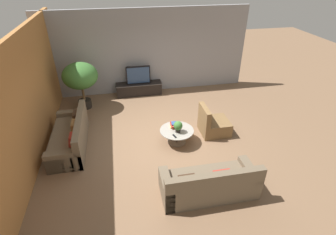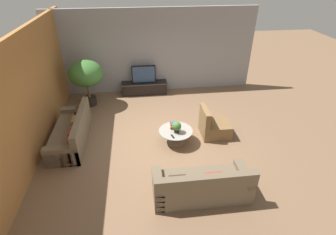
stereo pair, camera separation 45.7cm
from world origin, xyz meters
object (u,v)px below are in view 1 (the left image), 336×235
couch_near_entry (209,184)px  television (138,75)px  potted_plant_tabletop (178,126)px  coffee_table (177,134)px  potted_palm_tall (80,77)px  armchair_wicker (213,125)px  media_console (139,88)px  couch_by_wall (71,137)px

couch_near_entry → television: bearing=-79.4°
couch_near_entry → potted_plant_tabletop: bearing=-82.4°
coffee_table → potted_palm_tall: bearing=136.0°
television → potted_plant_tabletop: television is taller
television → coffee_table: television is taller
couch_near_entry → armchair_wicker: size_ratio=2.37×
media_console → potted_palm_tall: potted_palm_tall is taller
coffee_table → armchair_wicker: size_ratio=1.07×
couch_near_entry → potted_plant_tabletop: (-0.25, 1.89, 0.29)m
couch_near_entry → potted_plant_tabletop: couch_near_entry is taller
potted_plant_tabletop → couch_near_entry: bearing=-82.4°
television → potted_plant_tabletop: (0.72, -3.30, -0.18)m
coffee_table → potted_plant_tabletop: potted_plant_tabletop is taller
couch_by_wall → potted_plant_tabletop: couch_by_wall is taller
media_console → television: size_ratio=1.93×
coffee_table → couch_by_wall: size_ratio=0.43×
potted_palm_tall → coffee_table: bearing=-44.0°
coffee_table → potted_plant_tabletop: size_ratio=2.90×
couch_by_wall → armchair_wicker: armchair_wicker is taller
potted_palm_tall → television: bearing=19.5°
armchair_wicker → potted_palm_tall: (-3.75, 2.29, 0.84)m
television → couch_by_wall: size_ratio=0.40×
couch_near_entry → media_console: bearing=-79.4°
media_console → television: bearing=-90.0°
media_console → coffee_table: size_ratio=1.82×
potted_plant_tabletop → armchair_wicker: bearing=16.6°
television → potted_palm_tall: size_ratio=0.55×
coffee_table → couch_by_wall: (-2.83, 0.38, 0.01)m
television → armchair_wicker: bearing=-58.2°
couch_near_entry → potted_plant_tabletop: size_ratio=6.40×
television → potted_palm_tall: bearing=-160.5°
television → armchair_wicker: 3.52m
television → media_console: bearing=90.0°
media_console → couch_by_wall: couch_by_wall is taller
media_console → couch_near_entry: (0.97, -5.19, 0.06)m
media_console → couch_by_wall: bearing=-126.7°
media_console → television: (0.00, -0.00, 0.53)m
television → couch_by_wall: television is taller
potted_plant_tabletop → couch_by_wall: bearing=170.6°
armchair_wicker → potted_plant_tabletop: size_ratio=2.70×
coffee_table → couch_near_entry: size_ratio=0.45×
coffee_table → potted_palm_tall: potted_palm_tall is taller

